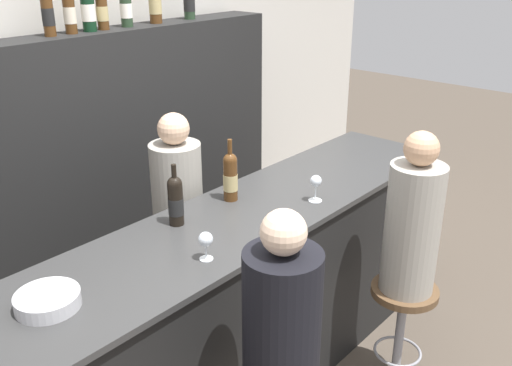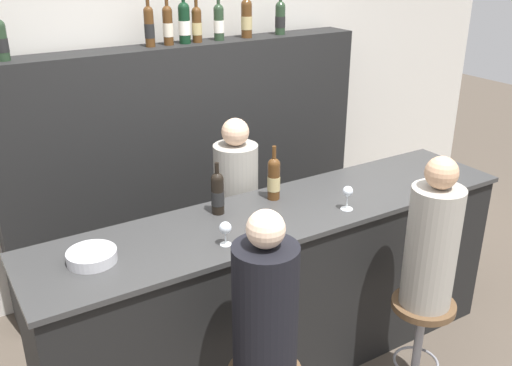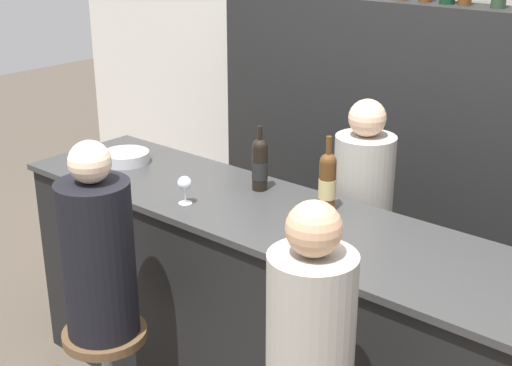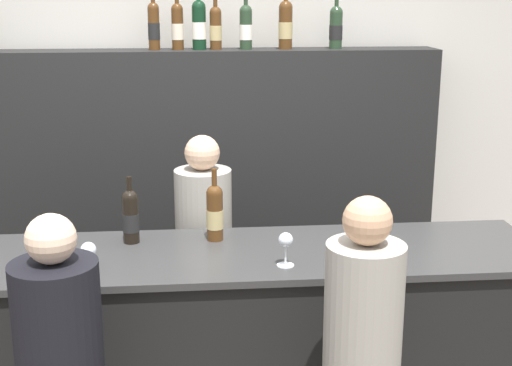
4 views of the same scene
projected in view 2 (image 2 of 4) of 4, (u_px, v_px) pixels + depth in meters
The scene contains 20 objects.
wall_back at pixel (176, 112), 4.33m from camera, with size 6.40×0.05×2.60m.
bar_counter at pixel (282, 289), 3.48m from camera, with size 2.95×0.66×1.07m.
back_bar_cabinet at pixel (191, 168), 4.30m from camera, with size 2.76×0.28×1.84m.
wine_bottle_counter_0 at pixel (218, 193), 3.19m from camera, with size 0.07×0.07×0.31m.
wine_bottle_counter_1 at pixel (274, 178), 3.37m from camera, with size 0.08×0.08×0.33m.
wine_bottle_backbar_0 at pixel (1, 40), 3.32m from camera, with size 0.08×0.08×0.30m.
wine_bottle_backbar_1 at pixel (149, 26), 3.76m from camera, with size 0.07×0.07×0.33m.
wine_bottle_backbar_2 at pixel (168, 25), 3.83m from camera, with size 0.07×0.07×0.32m.
wine_bottle_backbar_3 at pixel (184, 23), 3.88m from camera, with size 0.08×0.08×0.33m.
wine_bottle_backbar_4 at pixel (197, 24), 3.93m from camera, with size 0.07×0.07×0.31m.
wine_bottle_backbar_5 at pixel (219, 22), 4.01m from camera, with size 0.07×0.07×0.30m.
wine_bottle_backbar_6 at pixel (247, 18), 4.12m from camera, with size 0.08×0.08×0.35m.
wine_bottle_backbar_7 at pixel (280, 18), 4.27m from camera, with size 0.08×0.08×0.30m.
wine_glass_0 at pixel (225, 229), 2.86m from camera, with size 0.06×0.06×0.13m.
wine_glass_1 at pixel (348, 193), 3.24m from camera, with size 0.07×0.07×0.14m.
metal_bowl at pixel (92, 256), 2.74m from camera, with size 0.24×0.24×0.06m.
guest_seated_left at pixel (265, 306), 2.55m from camera, with size 0.30×0.30×0.84m.
bar_stool_right at pixel (421, 322), 3.26m from camera, with size 0.36×0.36×0.62m.
guest_seated_right at pixel (432, 242), 3.06m from camera, with size 0.28×0.28×0.87m.
bartender at pixel (237, 232), 3.84m from camera, with size 0.29×0.29×1.48m.
Camera 2 is at (-1.68, -2.12, 2.50)m, focal length 40.00 mm.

